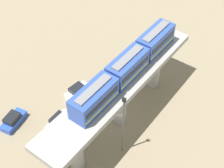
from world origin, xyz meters
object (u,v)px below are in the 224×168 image
at_px(parked_car_white, 78,91).
at_px(signal_post, 123,124).
at_px(parked_car_silver, 59,121).
at_px(parked_car_blue, 13,120).
at_px(train, 127,67).

distance_m(parked_car_white, signal_post, 13.49).
height_order(parked_car_silver, parked_car_blue, same).
height_order(parked_car_silver, signal_post, signal_post).
bearing_deg(train, parked_car_silver, 48.75).
distance_m(train, parked_car_blue, 18.72).
bearing_deg(parked_car_white, parked_car_silver, 112.27).
height_order(train, signal_post, train).
height_order(parked_car_silver, parked_car_white, same).
height_order(train, parked_car_silver, train).
bearing_deg(parked_car_silver, parked_car_blue, 32.98).
xyz_separation_m(parked_car_silver, parked_car_blue, (5.48, 3.86, 0.00)).
distance_m(parked_car_silver, parked_car_blue, 6.70).
bearing_deg(parked_car_blue, signal_post, -170.97).
xyz_separation_m(parked_car_white, signal_post, (-11.71, 4.29, 5.12)).
bearing_deg(parked_car_silver, parked_car_white, -75.97).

